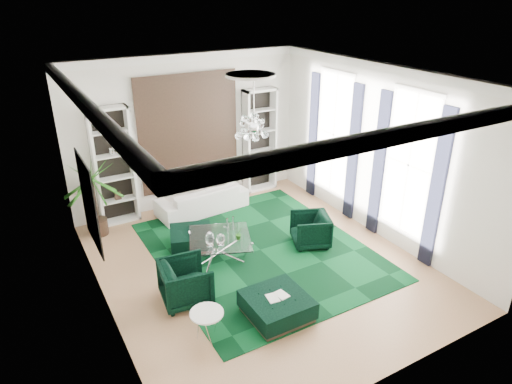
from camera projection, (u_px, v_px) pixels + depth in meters
floor at (259, 264)px, 9.36m from camera, size 6.00×7.00×0.02m
ceiling at (259, 75)px, 7.79m from camera, size 6.00×7.00×0.02m
wall_back at (188, 131)px, 11.35m from camera, size 6.00×0.02×3.80m
wall_front at (397, 270)px, 5.80m from camera, size 6.00×0.02×3.80m
wall_left at (95, 215)px, 7.21m from camera, size 0.02×7.00×3.80m
wall_right at (378, 152)px, 9.94m from camera, size 0.02×7.00×3.80m
crown_molding at (259, 82)px, 7.84m from camera, size 6.00×7.00×0.18m
ceiling_medallion at (251, 75)px, 8.04m from camera, size 0.90×0.90×0.05m
tapestry at (189, 132)px, 11.31m from camera, size 2.50×0.06×2.80m
shelving_left at (114, 167)px, 10.52m from camera, size 0.90×0.38×2.80m
shelving_right at (260, 141)px, 12.28m from camera, size 0.90×0.38×2.80m
painting at (90, 203)px, 7.73m from camera, size 0.04×1.30×1.60m
window_near at (409, 165)px, 9.22m from camera, size 0.03×1.10×2.90m
curtain_near_a at (437, 190)px, 8.69m from camera, size 0.07×0.30×3.25m
curtain_near_b at (379, 165)px, 9.92m from camera, size 0.07×0.30×3.25m
window_far at (334, 135)px, 11.12m from camera, size 0.03×1.10×2.90m
curtain_far_a at (353, 154)px, 10.59m from camera, size 0.07×0.30×3.25m
curtain_far_b at (313, 136)px, 11.82m from camera, size 0.07×0.30×3.25m
rug at (260, 250)px, 9.82m from camera, size 4.20×5.00×0.02m
sofa at (202, 199)px, 11.43m from camera, size 2.33×1.07×0.66m
armchair_left at (186, 282)px, 8.12m from camera, size 0.96×0.94×0.79m
armchair_right at (310, 230)px, 9.93m from camera, size 1.02×1.01×0.72m
coffee_table at (220, 247)px, 9.57m from camera, size 1.63×1.63×0.43m
ottoman_side at (191, 239)px, 9.90m from camera, size 1.12×1.12×0.39m
ottoman_front at (277, 307)px, 7.79m from camera, size 1.02×1.02×0.41m
book at (277, 296)px, 7.70m from camera, size 0.38×0.25×0.03m
side_table at (207, 326)px, 7.26m from camera, size 0.63×0.63×0.52m
palm at (93, 190)px, 10.04m from camera, size 1.45×1.45×2.23m
chandelier at (254, 128)px, 8.29m from camera, size 0.80×0.80×0.67m
table_plant at (239, 234)px, 9.36m from camera, size 0.17×0.15×0.26m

